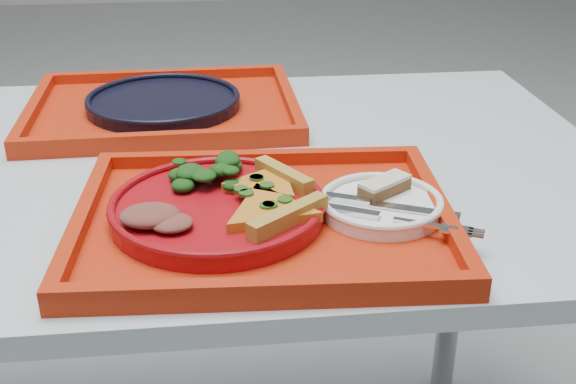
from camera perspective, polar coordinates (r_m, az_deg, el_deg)
The scene contains 13 objects.
table at distance 1.12m, azimuth -16.28°, elevation -1.55°, with size 1.60×0.80×0.75m.
tray_main at distance 0.88m, azimuth -1.93°, elevation -2.44°, with size 0.45×0.35×0.01m, color #A62008.
tray_far at distance 1.26m, azimuth -9.75°, elevation 6.32°, with size 0.45×0.35×0.01m, color #A62008.
dinner_plate at distance 0.88m, azimuth -5.58°, elevation -1.45°, with size 0.26×0.26×0.02m, color maroon.
side_plate at distance 0.89m, azimuth 7.36°, elevation -1.20°, with size 0.15×0.15×0.01m, color white.
navy_plate at distance 1.26m, azimuth -9.80°, elevation 6.92°, with size 0.26×0.26×0.02m, color black.
pizza_slice_a at distance 0.84m, azimuth -1.53°, elevation -1.21°, with size 0.13×0.11×0.02m, color gold, non-canonical shape.
pizza_slice_b at distance 0.90m, azimuth -1.74°, elevation 0.83°, with size 0.11×0.10×0.02m, color gold, non-canonical shape.
salad_heap at distance 0.93m, azimuth -6.52°, elevation 1.89°, with size 0.08×0.07×0.04m, color black.
meat_portion at distance 0.84m, azimuth -10.85°, elevation -1.83°, with size 0.07×0.06×0.02m, color brown.
dessert_bar at distance 0.91m, azimuth 7.64°, elevation 0.46°, with size 0.07×0.06×0.02m.
knife at distance 0.88m, azimuth 7.49°, elevation -0.96°, with size 0.18×0.02×0.01m, color silver.
fork at distance 0.85m, azimuth 8.21°, elevation -2.06°, with size 0.18×0.02×0.01m, color silver.
Camera 1 is at (0.21, -0.98, 1.17)m, focal length 45.00 mm.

